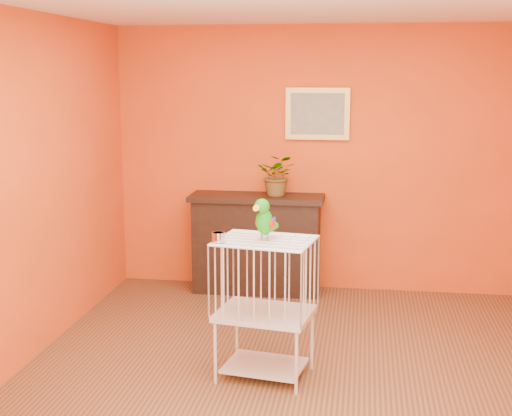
# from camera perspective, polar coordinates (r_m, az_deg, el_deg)

# --- Properties ---
(ground) EXTENTS (4.50, 4.50, 0.00)m
(ground) POSITION_cam_1_polar(r_m,az_deg,el_deg) (5.22, 2.95, -13.51)
(ground) COLOR brown
(ground) RESTS_ON ground
(room_shell) EXTENTS (4.50, 4.50, 4.50)m
(room_shell) POSITION_cam_1_polar(r_m,az_deg,el_deg) (4.79, 3.13, 4.04)
(room_shell) COLOR #EA4916
(room_shell) RESTS_ON ground
(console_cabinet) EXTENTS (1.30, 0.47, 0.97)m
(console_cabinet) POSITION_cam_1_polar(r_m,az_deg,el_deg) (7.03, 0.05, -2.85)
(console_cabinet) COLOR black
(console_cabinet) RESTS_ON ground
(potted_plant) EXTENTS (0.40, 0.44, 0.31)m
(potted_plant) POSITION_cam_1_polar(r_m,az_deg,el_deg) (6.89, 1.76, 2.29)
(potted_plant) COLOR #26722D
(potted_plant) RESTS_ON console_cabinet
(framed_picture) EXTENTS (0.62, 0.04, 0.50)m
(framed_picture) POSITION_cam_1_polar(r_m,az_deg,el_deg) (6.97, 4.94, 7.52)
(framed_picture) COLOR gold
(framed_picture) RESTS_ON room_shell
(birdcage) EXTENTS (0.72, 0.60, 1.00)m
(birdcage) POSITION_cam_1_polar(r_m,az_deg,el_deg) (5.07, 0.71, -7.89)
(birdcage) COLOR silver
(birdcage) RESTS_ON ground
(feed_cup) EXTENTS (0.09, 0.09, 0.06)m
(feed_cup) POSITION_cam_1_polar(r_m,az_deg,el_deg) (4.87, -3.02, -2.34)
(feed_cup) COLOR silver
(feed_cup) RESTS_ON birdcage
(parrot) EXTENTS (0.18, 0.26, 0.30)m
(parrot) POSITION_cam_1_polar(r_m,az_deg,el_deg) (4.90, 0.67, -0.87)
(parrot) COLOR #59544C
(parrot) RESTS_ON birdcage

